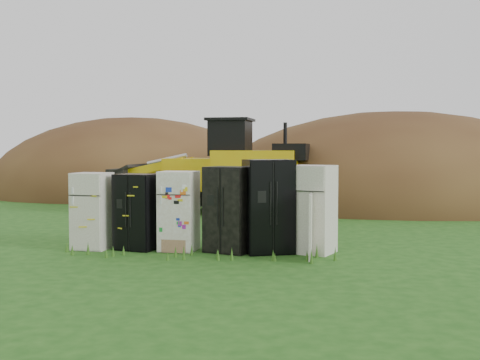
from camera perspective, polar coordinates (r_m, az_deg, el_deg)
The scene contains 10 objects.
ground at distance 13.09m, azimuth -3.12°, elevation -6.72°, with size 120.00×120.00×0.00m, color #1D4D14.
fridge_leftmost at distance 13.61m, azimuth -13.83°, elevation -2.86°, with size 0.74×0.71×1.68m, color white, non-canonical shape.
fridge_black_side at distance 13.35m, azimuth -9.70°, elevation -2.99°, with size 0.86×0.68×1.65m, color black, non-canonical shape.
fridge_sticker at distance 13.09m, azimuth -5.83°, elevation -2.93°, with size 0.77×0.71×1.72m, color white, non-canonical shape.
fridge_dark_mid at distance 12.85m, azimuth -0.97°, elevation -2.80°, with size 0.93×0.76×1.82m, color black, non-canonical shape.
fridge_black_right at distance 12.76m, azimuth 2.70°, elevation -2.50°, with size 0.99×0.82×1.98m, color black, non-canonical shape.
fridge_open_door at distance 12.80m, azimuth 6.91°, elevation -2.76°, with size 0.84×0.78×1.86m, color white, non-canonical shape.
wheel_loader at distance 20.55m, azimuth -3.12°, elevation 1.34°, with size 6.67×2.71×3.23m, color gold, non-canonical shape.
dirt_mound_right at distance 24.64m, azimuth 14.37°, elevation -2.24°, with size 15.24×11.18×7.36m, color #422615.
dirt_mound_left at distance 29.36m, azimuth -10.21°, elevation -1.36°, with size 14.19×10.64×7.41m, color #422615.
Camera 1 is at (2.25, -12.70, 2.21)m, focal length 45.00 mm.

